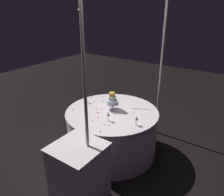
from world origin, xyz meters
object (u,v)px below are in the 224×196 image
Objects in this scene: decorative_arch at (133,64)px; cake_knife at (140,109)px; main_table at (112,132)px; wine_glass_0 at (136,119)px; side_table at (79,174)px; wine_glass_2 at (86,96)px; wine_glass_1 at (108,114)px; tiered_cake at (112,100)px.

decorative_arch reaches higher than cake_knife.
wine_glass_0 reaches higher than main_table.
side_table is 5.25× the size of wine_glass_2.
side_table is at bearing 8.80° from wine_glass_1.
tiered_cake is at bearing -144.64° from main_table.
wine_glass_2 is (0.02, -0.54, -0.05)m from tiered_cake.
wine_glass_0 is at bearing 108.10° from wine_glass_1.
wine_glass_2 is at bearing -72.11° from cake_knife.
decorative_arch is 17.42× the size of wine_glass_0.
wine_glass_0 is (-0.91, 0.27, 0.46)m from side_table.
wine_glass_0 is at bearing 46.87° from decorative_arch.
main_table is 1.10m from side_table.
decorative_arch is at bearing 89.85° from main_table.
main_table is 5.42× the size of cake_knife.
main_table is 5.08× the size of tiered_cake.
tiered_cake is at bearing -152.96° from wine_glass_1.
tiered_cake reaches higher than wine_glass_0.
wine_glass_1 reaches higher than main_table.
wine_glass_1 is 0.66m from cake_knife.
tiered_cake is (-0.06, -0.39, -0.66)m from decorative_arch.
cake_knife is (-0.33, 0.33, 0.39)m from main_table.
decorative_arch is 0.88m from cake_knife.
wine_glass_0 is 0.54m from cake_knife.
wine_glass_2 is (-1.11, -0.84, 0.46)m from side_table.
wine_glass_2 is at bearing -142.80° from side_table.
side_table is 3.01× the size of cake_knife.
wine_glass_1 is at bearing 65.49° from wine_glass_2.
cake_knife is at bearing -157.84° from wine_glass_0.
tiered_cake is 1.07× the size of cake_knife.
main_table is 0.60m from cake_knife.
cake_knife is at bearing 134.76° from main_table.
wine_glass_2 reaches higher than wine_glass_1.
tiered_cake is at bearing -165.12° from side_table.
decorative_arch is 1.67× the size of main_table.
tiered_cake reaches higher than main_table.
decorative_arch is at bearing 144.04° from wine_glass_1.
main_table is at bearing -107.51° from wine_glass_0.
decorative_arch is 8.46× the size of tiered_cake.
tiered_cake reaches higher than wine_glass_1.
main_table is at bearing -45.24° from cake_knife.
decorative_arch is 1.17m from wine_glass_2.
wine_glass_0 is 0.41m from wine_glass_1.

